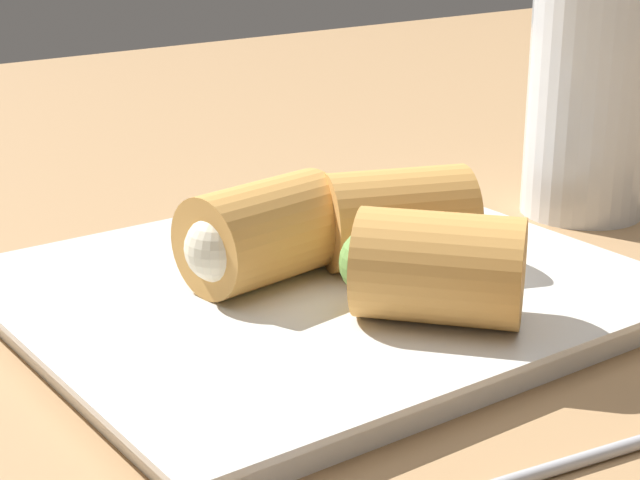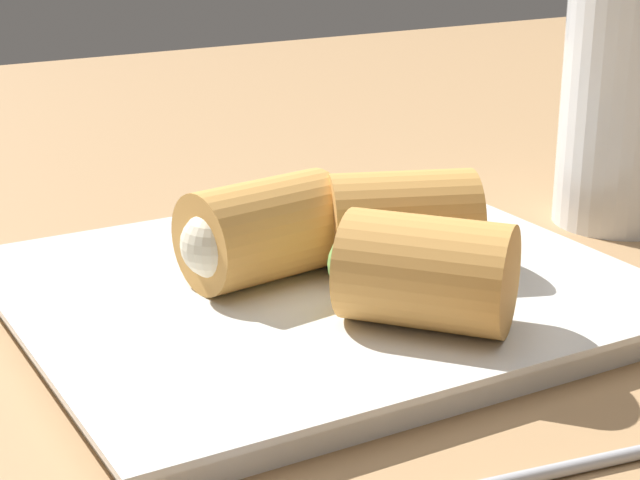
# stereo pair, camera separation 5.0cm
# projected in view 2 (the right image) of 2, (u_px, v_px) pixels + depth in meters

# --- Properties ---
(table_surface) EXTENTS (1.80, 1.40, 0.02)m
(table_surface) POSITION_uv_depth(u_px,v_px,m) (378.00, 303.00, 0.52)
(table_surface) COLOR #A87F54
(table_surface) RESTS_ON ground
(serving_plate) EXTENTS (0.27, 0.23, 0.01)m
(serving_plate) POSITION_uv_depth(u_px,v_px,m) (320.00, 293.00, 0.49)
(serving_plate) COLOR silver
(serving_plate) RESTS_ON table_surface
(roll_front_left) EXTENTS (0.08, 0.07, 0.05)m
(roll_front_left) POSITION_uv_depth(u_px,v_px,m) (392.00, 221.00, 0.49)
(roll_front_left) COLOR #D19347
(roll_front_left) RESTS_ON serving_plate
(roll_front_right) EXTENTS (0.08, 0.05, 0.05)m
(roll_front_right) POSITION_uv_depth(u_px,v_px,m) (258.00, 234.00, 0.47)
(roll_front_right) COLOR #D19347
(roll_front_right) RESTS_ON serving_plate
(roll_back_left) EXTENTS (0.08, 0.08, 0.05)m
(roll_back_left) POSITION_uv_depth(u_px,v_px,m) (417.00, 271.00, 0.43)
(roll_back_left) COLOR #D19347
(roll_back_left) RESTS_ON serving_plate
(drinking_glass) EXTENTS (0.07, 0.07, 0.13)m
(drinking_glass) POSITION_uv_depth(u_px,v_px,m) (625.00, 105.00, 0.59)
(drinking_glass) COLOR silver
(drinking_glass) RESTS_ON table_surface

